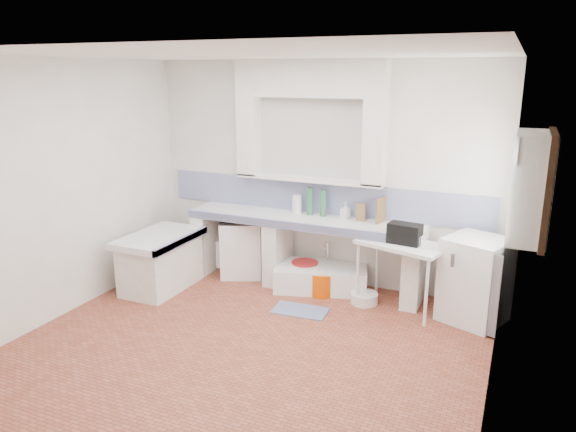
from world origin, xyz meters
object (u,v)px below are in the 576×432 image
at_px(sink, 321,278).
at_px(side_table, 400,276).
at_px(fridge, 475,280).
at_px(stove, 242,248).

height_order(sink, side_table, side_table).
bearing_deg(fridge, stove, -162.06).
bearing_deg(sink, fridge, -21.69).
relative_size(stove, sink, 0.66).
bearing_deg(side_table, stove, -169.79).
bearing_deg(fridge, sink, -163.63).
relative_size(side_table, fridge, 1.02).
relative_size(stove, side_table, 0.78).
relative_size(sink, fridge, 1.21).
distance_m(stove, sink, 1.17).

